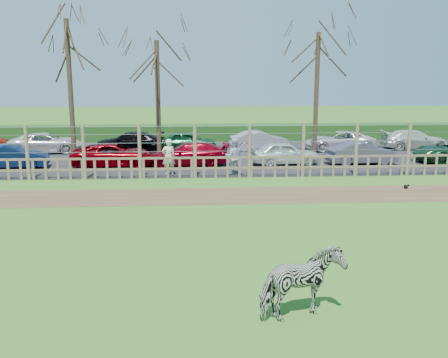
{
  "coord_description": "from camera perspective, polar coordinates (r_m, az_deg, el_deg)",
  "views": [
    {
      "loc": [
        -0.03,
        -14.55,
        4.7
      ],
      "look_at": [
        1.0,
        2.5,
        1.1
      ],
      "focal_mm": 40.0,
      "sensor_mm": 36.0,
      "label": 1
    }
  ],
  "objects": [
    {
      "name": "crow",
      "position": [
        22.18,
        20.09,
        -0.82
      ],
      "size": [
        0.24,
        0.18,
        0.2
      ],
      "color": "black",
      "rests_on": "ground"
    },
    {
      "name": "car_3",
      "position": [
        26.02,
        -4.01,
        2.89
      ],
      "size": [
        4.15,
        1.71,
        1.2
      ],
      "primitive_type": "imported",
      "rotation": [
        0.0,
        0.0,
        4.72
      ],
      "color": "maroon",
      "rests_on": "asphalt"
    },
    {
      "name": "dirt_strip",
      "position": [
        19.62,
        -3.27,
        -1.96
      ],
      "size": [
        34.0,
        2.8,
        0.01
      ],
      "primitive_type": "cube",
      "color": "brown",
      "rests_on": "ground"
    },
    {
      "name": "car_8",
      "position": [
        32.0,
        -19.61,
        3.92
      ],
      "size": [
        4.54,
        2.53,
        1.2
      ],
      "primitive_type": "imported",
      "rotation": [
        0.0,
        0.0,
        1.7
      ],
      "color": "silver",
      "rests_on": "asphalt"
    },
    {
      "name": "car_9",
      "position": [
        31.22,
        -10.76,
        4.21
      ],
      "size": [
        4.26,
        2.03,
        1.2
      ],
      "primitive_type": "imported",
      "rotation": [
        0.0,
        0.0,
        4.63
      ],
      "color": "black",
      "rests_on": "asphalt"
    },
    {
      "name": "tree_left",
      "position": [
        27.83,
        -17.37,
        13.26
      ],
      "size": [
        4.8,
        4.8,
        7.88
      ],
      "color": "#3D2B1E",
      "rests_on": "ground"
    },
    {
      "name": "car_2",
      "position": [
        26.16,
        -12.47,
        2.69
      ],
      "size": [
        4.49,
        2.41,
        1.2
      ],
      "primitive_type": "imported",
      "rotation": [
        0.0,
        0.0,
        1.67
      ],
      "color": "#800008",
      "rests_on": "asphalt"
    },
    {
      "name": "visitor_a",
      "position": [
        23.44,
        -6.36,
        2.5
      ],
      "size": [
        0.72,
        0.56,
        1.72
      ],
      "primitive_type": "imported",
      "rotation": [
        0.0,
        0.0,
        3.41
      ],
      "color": "beige",
      "rests_on": "asphalt"
    },
    {
      "name": "car_10",
      "position": [
        31.11,
        -4.17,
        4.37
      ],
      "size": [
        3.55,
        1.49,
        1.2
      ],
      "primitive_type": "imported",
      "rotation": [
        0.0,
        0.0,
        1.55
      ],
      "color": "#16582F",
      "rests_on": "asphalt"
    },
    {
      "name": "visitor_b",
      "position": [
        23.52,
        1.13,
        2.6
      ],
      "size": [
        0.84,
        0.66,
        1.72
      ],
      "primitive_type": "imported",
      "rotation": [
        0.0,
        0.0,
        3.14
      ],
      "color": "silver",
      "rests_on": "asphalt"
    },
    {
      "name": "tree_mid",
      "position": [
        28.12,
        -7.64,
        12.13
      ],
      "size": [
        4.8,
        4.8,
        6.83
      ],
      "color": "#3D2B1E",
      "rests_on": "ground"
    },
    {
      "name": "car_13",
      "position": [
        33.91,
        20.92,
        4.24
      ],
      "size": [
        4.21,
        1.87,
        1.2
      ],
      "primitive_type": "imported",
      "rotation": [
        0.0,
        0.0,
        1.52
      ],
      "color": "silver",
      "rests_on": "asphalt"
    },
    {
      "name": "car_12",
      "position": [
        31.89,
        12.98,
        4.28
      ],
      "size": [
        4.36,
        2.08,
        1.2
      ],
      "primitive_type": "imported",
      "rotation": [
        0.0,
        0.0,
        4.69
      ],
      "color": "silver",
      "rests_on": "asphalt"
    },
    {
      "name": "hedge",
      "position": [
        36.29,
        -3.4,
        5.31
      ],
      "size": [
        46.0,
        2.0,
        1.1
      ],
      "primitive_type": "cube",
      "color": "#1E4716",
      "rests_on": "ground"
    },
    {
      "name": "car_11",
      "position": [
        31.32,
        4.08,
        4.42
      ],
      "size": [
        3.75,
        1.63,
        1.2
      ],
      "primitive_type": "imported",
      "rotation": [
        0.0,
        0.0,
        1.67
      ],
      "color": "#BCAFBF",
      "rests_on": "asphalt"
    },
    {
      "name": "asphalt",
      "position": [
        29.43,
        -3.36,
        2.72
      ],
      "size": [
        44.0,
        13.0,
        0.04
      ],
      "primitive_type": "cube",
      "color": "#232326",
      "rests_on": "ground"
    },
    {
      "name": "car_5",
      "position": [
        27.22,
        15.42,
        2.89
      ],
      "size": [
        3.78,
        1.74,
        1.2
      ],
      "primitive_type": "imported",
      "rotation": [
        0.0,
        0.0,
        1.7
      ],
      "color": "slate",
      "rests_on": "asphalt"
    },
    {
      "name": "zebra",
      "position": [
        10.01,
        8.86,
        -11.74
      ],
      "size": [
        1.85,
        1.38,
        1.42
      ],
      "primitive_type": "imported",
      "rotation": [
        0.0,
        0.0,
        1.99
      ],
      "color": "gray",
      "rests_on": "ground"
    },
    {
      "name": "car_1",
      "position": [
        27.19,
        -23.23,
        2.34
      ],
      "size": [
        3.77,
        1.71,
        1.2
      ],
      "primitive_type": "imported",
      "rotation": [
        0.0,
        0.0,
        1.69
      ],
      "color": "#0C1D48",
      "rests_on": "asphalt"
    },
    {
      "name": "ground",
      "position": [
        15.29,
        -3.19,
        -6.02
      ],
      "size": [
        120.0,
        120.0,
        0.0
      ],
      "primitive_type": "plane",
      "color": "#629F41",
      "rests_on": "ground"
    },
    {
      "name": "fence",
      "position": [
        22.89,
        -3.33,
        2.08
      ],
      "size": [
        30.16,
        0.16,
        2.5
      ],
      "color": "brown",
      "rests_on": "ground"
    },
    {
      "name": "car_4",
      "position": [
        26.43,
        6.92,
        2.97
      ],
      "size": [
        3.62,
        1.68,
        1.2
      ],
      "primitive_type": "imported",
      "rotation": [
        0.0,
        0.0,
        1.65
      ],
      "color": "silver",
      "rests_on": "asphalt"
    },
    {
      "name": "tree_right",
      "position": [
        29.41,
        10.64,
        12.75
      ],
      "size": [
        4.8,
        4.8,
        7.35
      ],
      "color": "#3D2B1E",
      "rests_on": "ground"
    }
  ]
}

